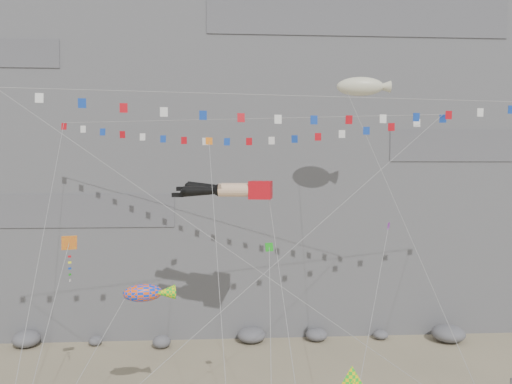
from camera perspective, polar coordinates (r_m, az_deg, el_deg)
cliff at (r=60.50m, az=-1.31°, el=11.40°), size 80.00×28.00×50.00m
talus_boulders at (r=47.30m, az=-0.51°, el=-16.08°), size 60.00×3.00×1.20m
legs_kite at (r=35.86m, az=-2.59°, el=0.24°), size 7.67×18.09×21.52m
flag_banner_upper at (r=37.31m, az=-2.10°, el=8.30°), size 27.72×18.60×26.92m
flag_banner_lower at (r=31.51m, az=4.65°, el=10.87°), size 34.36×6.24×23.73m
harlequin_kite at (r=34.05m, az=-20.58°, el=-5.52°), size 1.86×8.96×13.62m
fish_windsock at (r=31.33m, az=-12.82°, el=-11.21°), size 7.27×6.70×11.38m
blimp_windsock at (r=40.13m, az=11.83°, el=11.66°), size 7.39×12.90×25.63m
small_kite_a at (r=34.40m, az=-5.34°, el=5.12°), size 2.07×13.63×22.01m
small_kite_b at (r=35.75m, az=14.83°, el=-4.23°), size 6.55×11.53×17.12m
small_kite_c at (r=28.57m, az=1.52°, el=-6.75°), size 1.07×8.09×13.53m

